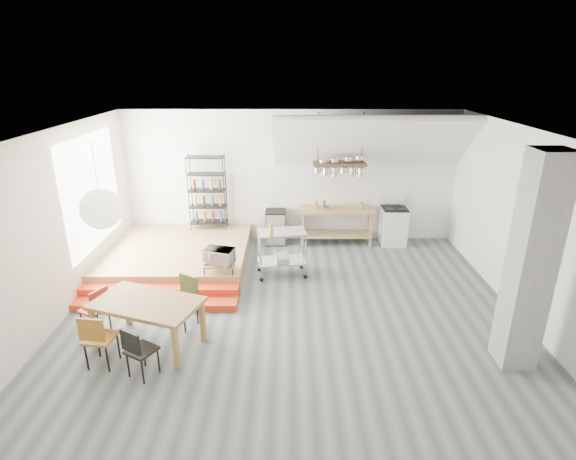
{
  "coord_description": "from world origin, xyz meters",
  "views": [
    {
      "loc": [
        -0.07,
        -7.16,
        4.22
      ],
      "look_at": [
        -0.07,
        0.8,
        1.24
      ],
      "focal_mm": 28.0,
      "sensor_mm": 36.0,
      "label": 1
    }
  ],
  "objects_px": {
    "dining_table": "(147,306)",
    "mini_fridge": "(276,227)",
    "rolling_cart": "(282,247)",
    "stove": "(393,225)"
  },
  "relations": [
    {
      "from": "dining_table",
      "to": "mini_fridge",
      "type": "xyz_separation_m",
      "value": [
        1.88,
        4.29,
        -0.27
      ]
    },
    {
      "from": "dining_table",
      "to": "mini_fridge",
      "type": "bearing_deg",
      "value": 85.96
    },
    {
      "from": "dining_table",
      "to": "mini_fridge",
      "type": "relative_size",
      "value": 2.19
    },
    {
      "from": "dining_table",
      "to": "rolling_cart",
      "type": "xyz_separation_m",
      "value": [
        2.05,
        2.49,
        -0.05
      ]
    },
    {
      "from": "stove",
      "to": "dining_table",
      "type": "distance_m",
      "value": 6.38
    },
    {
      "from": "stove",
      "to": "mini_fridge",
      "type": "xyz_separation_m",
      "value": [
        -2.87,
        0.04,
        -0.06
      ]
    },
    {
      "from": "stove",
      "to": "rolling_cart",
      "type": "relative_size",
      "value": 1.1
    },
    {
      "from": "stove",
      "to": "dining_table",
      "type": "height_order",
      "value": "stove"
    },
    {
      "from": "rolling_cart",
      "to": "mini_fridge",
      "type": "relative_size",
      "value": 1.28
    },
    {
      "from": "dining_table",
      "to": "stove",
      "type": "bearing_deg",
      "value": 61.37
    }
  ]
}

